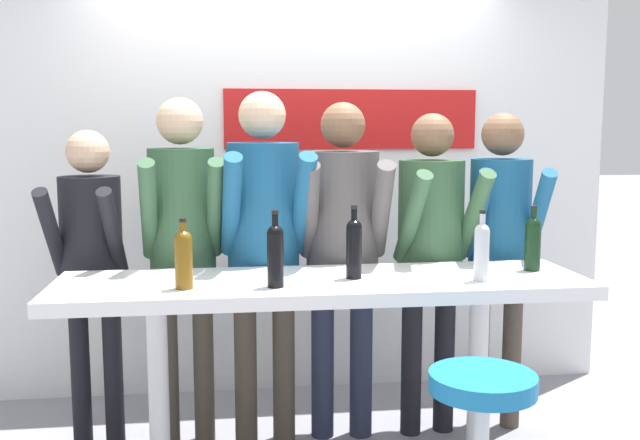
% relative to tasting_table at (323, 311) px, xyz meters
% --- Properties ---
extents(back_wall, '(3.95, 0.12, 2.48)m').
position_rel_tasting_table_xyz_m(back_wall, '(0.00, 1.31, 0.42)').
color(back_wall, white).
rests_on(back_wall, ground_plane).
extents(tasting_table, '(2.35, 0.63, 0.97)m').
position_rel_tasting_table_xyz_m(tasting_table, '(0.00, 0.00, 0.00)').
color(tasting_table, white).
rests_on(tasting_table, ground_plane).
extents(bar_stool, '(0.41, 0.41, 0.75)m').
position_rel_tasting_table_xyz_m(bar_stool, '(0.50, -0.67, -0.33)').
color(bar_stool, silver).
rests_on(bar_stool, ground_plane).
extents(person_far_left, '(0.38, 0.50, 1.63)m').
position_rel_tasting_table_xyz_m(person_far_left, '(-1.09, 0.55, 0.19)').
color(person_far_left, black).
rests_on(person_far_left, ground_plane).
extents(person_left, '(0.42, 0.55, 1.78)m').
position_rel_tasting_table_xyz_m(person_left, '(-0.64, 0.54, 0.29)').
color(person_left, '#473D33').
rests_on(person_left, ground_plane).
extents(person_center_left, '(0.46, 0.58, 1.82)m').
position_rel_tasting_table_xyz_m(person_center_left, '(-0.24, 0.49, 0.31)').
color(person_center_left, '#473D33').
rests_on(person_center_left, ground_plane).
extents(person_center, '(0.47, 0.58, 1.76)m').
position_rel_tasting_table_xyz_m(person_center, '(0.17, 0.52, 0.27)').
color(person_center, '#23283D').
rests_on(person_center, ground_plane).
extents(person_center_right, '(0.44, 0.56, 1.71)m').
position_rel_tasting_table_xyz_m(person_center_right, '(0.64, 0.51, 0.24)').
color(person_center_right, black).
rests_on(person_center_right, ground_plane).
extents(person_right, '(0.43, 0.55, 1.71)m').
position_rel_tasting_table_xyz_m(person_right, '(1.02, 0.53, 0.25)').
color(person_right, '#473D33').
rests_on(person_right, ground_plane).
extents(wine_bottle_0, '(0.07, 0.07, 0.33)m').
position_rel_tasting_table_xyz_m(wine_bottle_0, '(-0.22, -0.14, 0.29)').
color(wine_bottle_0, black).
rests_on(wine_bottle_0, tasting_table).
extents(wine_bottle_1, '(0.07, 0.07, 0.30)m').
position_rel_tasting_table_xyz_m(wine_bottle_1, '(1.00, 0.06, 0.29)').
color(wine_bottle_1, black).
rests_on(wine_bottle_1, tasting_table).
extents(wine_bottle_2, '(0.07, 0.07, 0.31)m').
position_rel_tasting_table_xyz_m(wine_bottle_2, '(0.68, -0.13, 0.29)').
color(wine_bottle_2, '#B7BCC1').
rests_on(wine_bottle_2, tasting_table).
extents(wine_bottle_3, '(0.07, 0.07, 0.30)m').
position_rel_tasting_table_xyz_m(wine_bottle_3, '(-0.60, -0.12, 0.28)').
color(wine_bottle_3, brown).
rests_on(wine_bottle_3, tasting_table).
extents(wine_bottle_4, '(0.07, 0.07, 0.33)m').
position_rel_tasting_table_xyz_m(wine_bottle_4, '(0.14, -0.01, 0.29)').
color(wine_bottle_4, black).
rests_on(wine_bottle_4, tasting_table).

